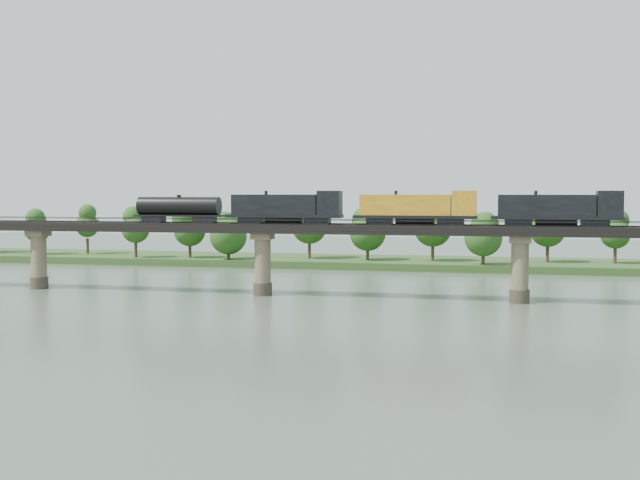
# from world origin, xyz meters

# --- Properties ---
(ground) EXTENTS (400.00, 400.00, 0.00)m
(ground) POSITION_xyz_m (0.00, 0.00, 0.00)
(ground) COLOR #3D4C3B
(ground) RESTS_ON ground
(far_bank) EXTENTS (300.00, 24.00, 1.60)m
(far_bank) POSITION_xyz_m (0.00, 85.00, 0.80)
(far_bank) COLOR #28461C
(far_bank) RESTS_ON ground
(bridge) EXTENTS (236.00, 30.00, 11.50)m
(bridge) POSITION_xyz_m (0.00, 30.00, 5.46)
(bridge) COLOR #473A2D
(bridge) RESTS_ON ground
(bridge_superstructure) EXTENTS (220.00, 4.90, 0.75)m
(bridge_superstructure) POSITION_xyz_m (0.00, 30.00, 11.79)
(bridge_superstructure) COLOR black
(bridge_superstructure) RESTS_ON bridge
(far_treeline) EXTENTS (289.06, 17.54, 13.60)m
(far_treeline) POSITION_xyz_m (-8.21, 80.52, 8.83)
(far_treeline) COLOR #382619
(far_treeline) RESTS_ON far_bank
(freight_train) EXTENTS (76.13, 2.97, 5.24)m
(freight_train) POSITION_xyz_m (17.58, 30.00, 14.00)
(freight_train) COLOR black
(freight_train) RESTS_ON bridge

